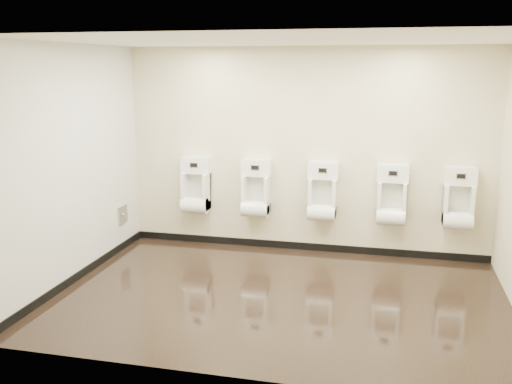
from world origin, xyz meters
The scene contains 14 objects.
ground centered at (0.00, 0.00, 0.00)m, with size 5.00×3.50×0.00m, color black.
ceiling centered at (0.00, 0.00, 2.80)m, with size 5.00×3.50×0.00m, color white.
back_wall centered at (0.00, 1.75, 1.40)m, with size 5.00×0.02×2.80m, color beige.
front_wall centered at (0.00, -1.75, 1.40)m, with size 5.00×0.02×2.80m, color beige.
left_wall centered at (-2.50, 0.00, 1.40)m, with size 0.02×3.50×2.80m, color beige.
tile_overlay_left centered at (-2.50, 0.00, 1.40)m, with size 0.01×3.50×2.80m, color white.
skirting_back centered at (0.00, 1.74, 0.05)m, with size 5.00×0.02×0.10m, color black.
skirting_left centered at (-2.49, 0.00, 0.05)m, with size 0.02×3.50×0.10m, color black.
access_panel centered at (-2.48, 1.20, 0.50)m, with size 0.04×0.25×0.25m.
urinal_0 centered at (-1.53, 1.61, 0.83)m, with size 0.42×0.32×0.78m.
urinal_1 centered at (-0.65, 1.61, 0.83)m, with size 0.42×0.32×0.78m.
urinal_2 centered at (0.27, 1.61, 0.83)m, with size 0.42×0.32×0.78m.
urinal_3 centered at (1.18, 1.61, 0.83)m, with size 0.42×0.32×0.78m.
urinal_4 centered at (2.02, 1.61, 0.83)m, with size 0.42×0.32×0.78m.
Camera 1 is at (1.12, -5.90, 2.55)m, focal length 40.00 mm.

